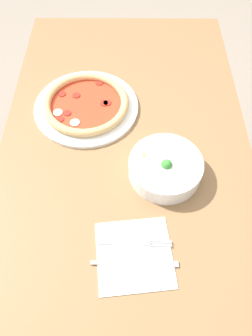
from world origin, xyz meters
TOP-DOWN VIEW (x-y plane):
  - ground_plane at (0.00, 0.00)m, footprint 8.00×8.00m
  - dining_table at (0.00, 0.00)m, footprint 1.22×0.78m
  - pizza at (-0.08, -0.13)m, footprint 0.35×0.35m
  - bowl at (0.18, 0.12)m, footprint 0.21×0.21m
  - napkin at (0.42, 0.03)m, footprint 0.21×0.21m
  - fork at (0.40, 0.02)m, footprint 0.02×0.19m
  - knife at (0.45, 0.02)m, footprint 0.02×0.22m

SIDE VIEW (x-z plane):
  - ground_plane at x=0.00m, z-range 0.00..0.00m
  - dining_table at x=0.00m, z-range 0.25..0.98m
  - napkin at x=0.42m, z-range 0.73..0.73m
  - knife at x=0.45m, z-range 0.73..0.74m
  - fork at x=0.40m, z-range 0.73..0.74m
  - pizza at x=-0.08m, z-range 0.73..0.76m
  - bowl at x=0.18m, z-range 0.72..0.80m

